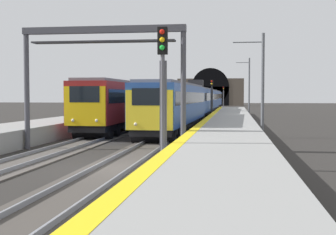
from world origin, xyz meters
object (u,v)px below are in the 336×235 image
object	(u,v)px
train_main_approaching	(202,100)
catenary_mast_far	(249,87)
overhead_signal_gantry	(103,56)
catenary_mast_near	(262,84)
railway_signal_mid	(212,96)
train_adjacent_platform	(164,100)
railway_signal_near	(163,84)
railway_signal_far	(223,95)

from	to	relation	value
train_main_approaching	catenary_mast_far	distance (m)	7.04
overhead_signal_gantry	catenary_mast_near	bearing A→B (deg)	-45.47
train_main_approaching	railway_signal_mid	bearing A→B (deg)	13.14
train_adjacent_platform	catenary_mast_near	bearing A→B (deg)	23.50
railway_signal_mid	railway_signal_near	bearing A→B (deg)	0.00
train_main_approaching	railway_signal_far	size ratio (longest dim) A/B	15.46
train_main_approaching	railway_signal_far	bearing A→B (deg)	179.30
railway_signal_mid	railway_signal_far	world-z (taller)	railway_signal_far
train_adjacent_platform	overhead_signal_gantry	size ratio (longest dim) A/B	7.04
train_main_approaching	railway_signal_mid	size ratio (longest dim) A/B	16.14
train_adjacent_platform	catenary_mast_far	distance (m)	11.79
railway_signal_near	catenary_mast_far	world-z (taller)	catenary_mast_far
railway_signal_far	railway_signal_mid	bearing A→B (deg)	0.00
train_main_approaching	train_adjacent_platform	bearing A→B (deg)	-34.17
railway_signal_mid	overhead_signal_gantry	xyz separation A→B (m)	(-32.22, 4.09, 2.14)
train_main_approaching	railway_signal_mid	distance (m)	9.26
railway_signal_near	catenary_mast_far	bearing A→B (deg)	174.16
train_main_approaching	railway_signal_near	distance (m)	47.18
train_adjacent_platform	railway_signal_mid	world-z (taller)	train_adjacent_platform
railway_signal_far	catenary_mast_near	distance (m)	80.97
railway_signal_near	railway_signal_far	world-z (taller)	railway_signal_near
train_adjacent_platform	catenary_mast_far	bearing A→B (deg)	111.71
railway_signal_near	railway_signal_mid	bearing A→B (deg)	-180.00
catenary_mast_far	train_adjacent_platform	bearing A→B (deg)	110.56
railway_signal_mid	catenary_mast_far	bearing A→B (deg)	146.47
catenary_mast_near	catenary_mast_far	distance (m)	30.64
train_adjacent_platform	railway_signal_far	size ratio (longest dim) A/B	12.32
railway_signal_near	train_main_approaching	bearing A→B (deg)	-177.74
railway_signal_mid	catenary_mast_far	xyz separation A→B (m)	(6.95, -4.61, 1.22)
train_main_approaching	overhead_signal_gantry	world-z (taller)	overhead_signal_gantry
railway_signal_mid	railway_signal_far	xyz separation A→B (m)	(57.15, -0.00, 0.11)
catenary_mast_near	railway_signal_near	bearing A→B (deg)	162.30
railway_signal_mid	railway_signal_far	size ratio (longest dim) A/B	0.96
railway_signal_far	catenary_mast_far	distance (m)	50.42
catenary_mast_far	catenary_mast_near	bearing A→B (deg)	179.98
railway_signal_near	railway_signal_far	distance (m)	95.23
railway_signal_far	catenary_mast_far	size ratio (longest dim) A/B	0.63
railway_signal_near	railway_signal_mid	size ratio (longest dim) A/B	1.15
train_main_approaching	catenary_mast_near	distance (m)	33.40
overhead_signal_gantry	catenary_mast_far	distance (m)	40.14
train_main_approaching	railway_signal_mid	world-z (taller)	railway_signal_mid
train_adjacent_platform	railway_signal_mid	bearing A→B (deg)	66.80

